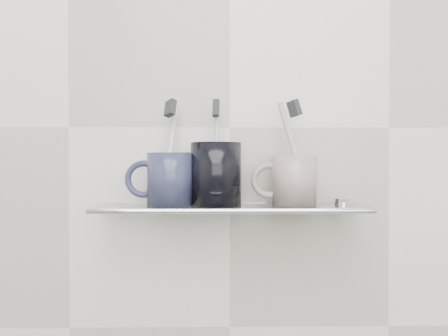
{
  "coord_description": "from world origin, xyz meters",
  "views": [
    {
      "loc": [
        -0.03,
        0.23,
        1.18
      ],
      "look_at": [
        -0.01,
        1.04,
        1.17
      ],
      "focal_mm": 35.0,
      "sensor_mm": 36.0,
      "label": 1
    }
  ],
  "objects_px": {
    "shelf_glass": "(231,208)",
    "mug_center": "(216,174)",
    "mug_left": "(170,179)",
    "mug_right": "(294,180)"
  },
  "relations": [
    {
      "from": "shelf_glass",
      "to": "mug_right",
      "type": "relative_size",
      "value": 5.39
    },
    {
      "from": "mug_left",
      "to": "mug_center",
      "type": "distance_m",
      "value": 0.09
    },
    {
      "from": "mug_left",
      "to": "mug_right",
      "type": "xyz_separation_m",
      "value": [
        0.23,
        0.0,
        -0.0
      ]
    },
    {
      "from": "shelf_glass",
      "to": "mug_left",
      "type": "bearing_deg",
      "value": 177.46
    },
    {
      "from": "shelf_glass",
      "to": "mug_left",
      "type": "xyz_separation_m",
      "value": [
        -0.11,
        0.0,
        0.05
      ]
    },
    {
      "from": "mug_left",
      "to": "mug_right",
      "type": "bearing_deg",
      "value": 15.55
    },
    {
      "from": "mug_left",
      "to": "mug_center",
      "type": "xyz_separation_m",
      "value": [
        0.08,
        0.0,
        0.01
      ]
    },
    {
      "from": "mug_left",
      "to": "mug_right",
      "type": "distance_m",
      "value": 0.23
    },
    {
      "from": "shelf_glass",
      "to": "mug_center",
      "type": "relative_size",
      "value": 4.28
    },
    {
      "from": "shelf_glass",
      "to": "mug_center",
      "type": "height_order",
      "value": "mug_center"
    }
  ]
}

